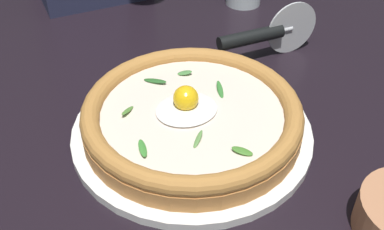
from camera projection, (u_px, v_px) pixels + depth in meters
name	position (u px, v px, depth m)	size (l,w,h in m)	color
ground_plane	(208.00, 148.00, 0.59)	(2.40, 2.40, 0.03)	black
pizza_plate	(192.00, 130.00, 0.59)	(0.31, 0.31, 0.01)	white
pizza	(192.00, 115.00, 0.57)	(0.28, 0.28, 0.06)	#BD7A3D
pizza_cutter	(264.00, 34.00, 0.70)	(0.17, 0.02, 0.09)	silver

